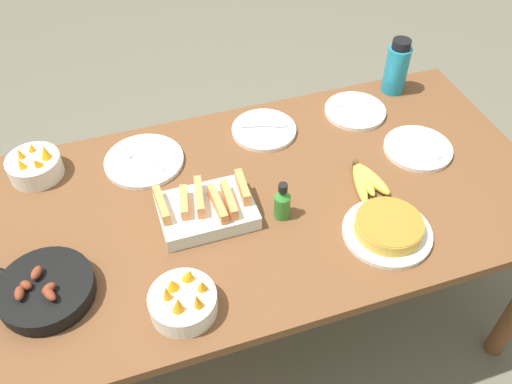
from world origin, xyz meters
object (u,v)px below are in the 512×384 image
(melon_tray, at_px, (207,209))
(skillet, at_px, (45,290))
(fruit_bowl_mango, at_px, (35,166))
(empty_plate_near_front, at_px, (144,161))
(empty_plate_far_left, at_px, (264,130))
(banana_bunch, at_px, (366,180))
(empty_plate_mid_edge, at_px, (418,148))
(fruit_bowl_citrus, at_px, (183,301))
(water_bottle, at_px, (397,67))
(hot_sauce_bottle, at_px, (282,202))
(frittata_plate_center, at_px, (388,229))
(empty_plate_far_right, at_px, (355,111))

(melon_tray, distance_m, skillet, 0.50)
(fruit_bowl_mango, bearing_deg, empty_plate_near_front, -9.03)
(empty_plate_near_front, relative_size, empty_plate_far_left, 1.15)
(skillet, xyz_separation_m, fruit_bowl_mango, (-0.00, 0.49, 0.01))
(banana_bunch, height_order, empty_plate_mid_edge, banana_bunch)
(banana_bunch, distance_m, empty_plate_mid_edge, 0.26)
(fruit_bowl_citrus, distance_m, water_bottle, 1.20)
(empty_plate_mid_edge, xyz_separation_m, water_bottle, (0.08, 0.34, 0.09))
(skillet, height_order, hot_sauce_bottle, hot_sauce_bottle)
(water_bottle, xyz_separation_m, hot_sauce_bottle, (-0.63, -0.47, -0.04))
(empty_plate_near_front, bearing_deg, empty_plate_mid_edge, -14.53)
(melon_tray, distance_m, empty_plate_near_front, 0.33)
(frittata_plate_center, relative_size, empty_plate_far_left, 1.15)
(empty_plate_far_left, xyz_separation_m, empty_plate_far_right, (0.35, -0.00, 0.00))
(empty_plate_near_front, bearing_deg, fruit_bowl_mango, 170.97)
(skillet, bearing_deg, empty_plate_mid_edge, -132.26)
(melon_tray, bearing_deg, fruit_bowl_citrus, -115.33)
(frittata_plate_center, distance_m, fruit_bowl_citrus, 0.62)
(fruit_bowl_mango, distance_m, water_bottle, 1.32)
(empty_plate_far_right, xyz_separation_m, fruit_bowl_mango, (-1.12, 0.03, 0.03))
(frittata_plate_center, bearing_deg, empty_plate_mid_edge, 47.26)
(banana_bunch, relative_size, empty_plate_far_right, 0.83)
(banana_bunch, xyz_separation_m, hot_sauce_bottle, (-0.30, -0.04, 0.04))
(empty_plate_far_left, height_order, fruit_bowl_mango, fruit_bowl_mango)
(banana_bunch, height_order, fruit_bowl_mango, fruit_bowl_mango)
(frittata_plate_center, bearing_deg, empty_plate_far_right, 73.61)
(empty_plate_mid_edge, bearing_deg, hot_sauce_bottle, -166.41)
(banana_bunch, height_order, hot_sauce_bottle, hot_sauce_bottle)
(empty_plate_far_left, bearing_deg, hot_sauce_bottle, -101.21)
(fruit_bowl_citrus, bearing_deg, empty_plate_mid_edge, 21.79)
(empty_plate_near_front, height_order, fruit_bowl_citrus, fruit_bowl_citrus)
(empty_plate_far_right, xyz_separation_m, hot_sauce_bottle, (-0.43, -0.39, 0.05))
(empty_plate_near_front, bearing_deg, empty_plate_far_right, 1.71)
(fruit_bowl_mango, xyz_separation_m, water_bottle, (1.32, 0.05, 0.06))
(empty_plate_far_right, bearing_deg, water_bottle, 23.25)
(empty_plate_mid_edge, height_order, hot_sauce_bottle, hot_sauce_bottle)
(empty_plate_mid_edge, height_order, water_bottle, water_bottle)
(skillet, height_order, water_bottle, water_bottle)
(skillet, relative_size, fruit_bowl_mango, 1.98)
(empty_plate_near_front, xyz_separation_m, empty_plate_far_left, (0.43, 0.03, 0.00))
(hot_sauce_bottle, bearing_deg, skillet, -174.12)
(banana_bunch, relative_size, empty_plate_far_left, 0.81)
(empty_plate_near_front, relative_size, empty_plate_mid_edge, 1.13)
(empty_plate_far_right, xyz_separation_m, water_bottle, (0.20, 0.08, 0.09))
(empty_plate_mid_edge, distance_m, fruit_bowl_mango, 1.27)
(empty_plate_far_left, height_order, water_bottle, water_bottle)
(empty_plate_far_left, relative_size, hot_sauce_bottle, 1.73)
(water_bottle, bearing_deg, hot_sauce_bottle, -143.06)
(empty_plate_near_front, distance_m, empty_plate_far_right, 0.78)
(banana_bunch, relative_size, skillet, 0.55)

